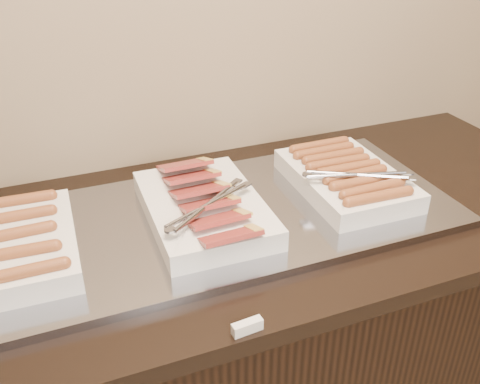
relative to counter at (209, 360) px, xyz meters
The scene contains 6 objects.
counter is the anchor object (origin of this frame).
warming_tray 0.46m from the counter, ahead, with size 1.20×0.50×0.02m, color #9395A0.
dish_left 0.64m from the counter, behind, with size 0.24×0.35×0.07m.
dish_center 0.50m from the counter, 80.03° to the right, with size 0.27×0.40×0.09m.
dish_right 0.63m from the counter, ahead, with size 0.27×0.36×0.08m.
label_holder 0.58m from the counter, 96.03° to the right, with size 0.06×0.02×0.02m, color silver.
Camera 1 is at (-0.31, 1.12, 1.59)m, focal length 40.00 mm.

